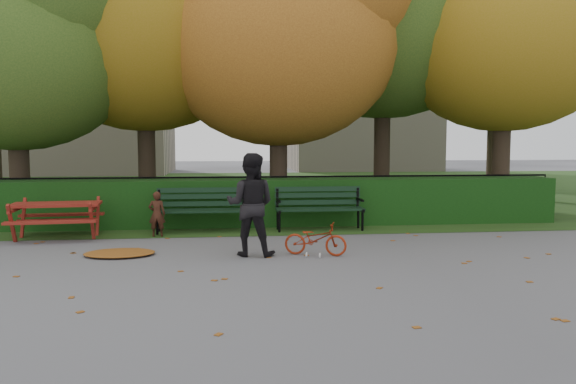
{
  "coord_description": "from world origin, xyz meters",
  "views": [
    {
      "loc": [
        -0.83,
        -7.64,
        1.82
      ],
      "look_at": [
        0.19,
        1.37,
        1.0
      ],
      "focal_mm": 35.0,
      "sensor_mm": 36.0,
      "label": 1
    }
  ],
  "objects": [
    {
      "name": "ground",
      "position": [
        0.0,
        0.0,
        0.0
      ],
      "size": [
        90.0,
        90.0,
        0.0
      ],
      "primitive_type": "plane",
      "color": "slate",
      "rests_on": "ground"
    },
    {
      "name": "grass_strip",
      "position": [
        0.0,
        14.0,
        0.01
      ],
      "size": [
        90.0,
        90.0,
        0.0
      ],
      "primitive_type": "plane",
      "color": "#233C18",
      "rests_on": "ground"
    },
    {
      "name": "building_left",
      "position": [
        -9.0,
        26.0,
        7.5
      ],
      "size": [
        10.0,
        7.0,
        15.0
      ],
      "primitive_type": "cube",
      "color": "#A1957F",
      "rests_on": "ground"
    },
    {
      "name": "building_right",
      "position": [
        8.0,
        28.0,
        6.0
      ],
      "size": [
        9.0,
        6.0,
        12.0
      ],
      "primitive_type": "cube",
      "color": "#A1957F",
      "rests_on": "ground"
    },
    {
      "name": "hedge",
      "position": [
        0.0,
        4.5,
        0.5
      ],
      "size": [
        13.0,
        0.9,
        1.0
      ],
      "primitive_type": "cube",
      "color": "black",
      "rests_on": "ground"
    },
    {
      "name": "iron_fence",
      "position": [
        0.0,
        5.3,
        0.54
      ],
      "size": [
        14.0,
        0.04,
        1.02
      ],
      "color": "black",
      "rests_on": "ground"
    },
    {
      "name": "tree_a",
      "position": [
        -5.19,
        5.58,
        4.52
      ],
      "size": [
        5.88,
        5.6,
        7.48
      ],
      "color": "#32241B",
      "rests_on": "ground"
    },
    {
      "name": "tree_c",
      "position": [
        0.83,
        5.96,
        4.82
      ],
      "size": [
        6.3,
        6.0,
        8.0
      ],
      "color": "#32241B",
      "rests_on": "ground"
    },
    {
      "name": "tree_e",
      "position": [
        6.52,
        5.77,
        5.08
      ],
      "size": [
        6.09,
        5.8,
        8.16
      ],
      "color": "#32241B",
      "rests_on": "ground"
    },
    {
      "name": "tree_g",
      "position": [
        8.33,
        9.76,
        5.37
      ],
      "size": [
        6.3,
        6.0,
        8.55
      ],
      "color": "#32241B",
      "rests_on": "ground"
    },
    {
      "name": "bench_left",
      "position": [
        -1.3,
        3.7,
        0.52
      ],
      "size": [
        1.8,
        0.57,
        0.88
      ],
      "color": "black",
      "rests_on": "ground"
    },
    {
      "name": "bench_right",
      "position": [
        1.1,
        3.7,
        0.52
      ],
      "size": [
        1.8,
        0.57,
        0.88
      ],
      "color": "black",
      "rests_on": "ground"
    },
    {
      "name": "picnic_table",
      "position": [
        -3.97,
        3.2,
        0.52
      ],
      "size": [
        1.68,
        1.4,
        0.77
      ],
      "rotation": [
        0.0,
        0.0,
        0.09
      ],
      "color": "maroon",
      "rests_on": "ground"
    },
    {
      "name": "leaf_pile",
      "position": [
        -2.52,
        1.46,
        0.04
      ],
      "size": [
        1.23,
        0.94,
        0.08
      ],
      "primitive_type": "ellipsoid",
      "rotation": [
        0.0,
        0.0,
        0.15
      ],
      "color": "brown",
      "rests_on": "ground"
    },
    {
      "name": "leaf_scatter",
      "position": [
        0.0,
        0.3,
        0.01
      ],
      "size": [
        9.0,
        5.7,
        0.01
      ],
      "primitive_type": null,
      "color": "brown",
      "rests_on": "ground"
    },
    {
      "name": "child",
      "position": [
        -2.12,
        3.19,
        0.44
      ],
      "size": [
        0.32,
        0.21,
        0.87
      ],
      "primitive_type": "imported",
      "rotation": [
        0.0,
        0.0,
        3.13
      ],
      "color": "#391C12",
      "rests_on": "ground"
    },
    {
      "name": "adult",
      "position": [
        -0.42,
        1.22,
        0.82
      ],
      "size": [
        0.92,
        0.79,
        1.64
      ],
      "primitive_type": "imported",
      "rotation": [
        0.0,
        0.0,
        2.91
      ],
      "color": "black",
      "rests_on": "ground"
    },
    {
      "name": "bicycle",
      "position": [
        0.6,
        1.11,
        0.26
      ],
      "size": [
        1.06,
        0.66,
        0.53
      ],
      "primitive_type": "imported",
      "rotation": [
        0.0,
        0.0,
        1.24
      ],
      "color": "maroon",
      "rests_on": "ground"
    }
  ]
}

